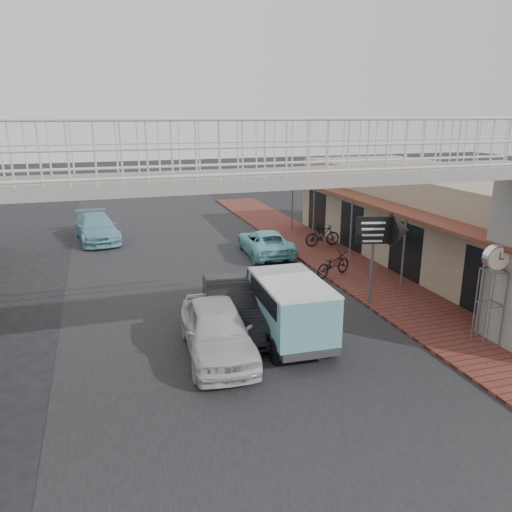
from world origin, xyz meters
TOP-DOWN VIEW (x-y plane):
  - ground at (0.00, 0.00)m, footprint 120.00×120.00m
  - road_strip at (0.00, 0.00)m, footprint 10.00×60.00m
  - sidewalk at (6.50, 3.00)m, footprint 3.00×40.00m
  - shophouse_row at (10.97, 4.00)m, footprint 7.20×18.00m
  - footbridge at (0.00, -4.00)m, footprint 16.40×2.40m
  - white_hatchback at (-0.71, -1.71)m, footprint 2.04×4.46m
  - dark_sedan at (0.16, -0.14)m, footprint 2.20×4.75m
  - angkot_curb at (3.81, 7.57)m, footprint 2.23×4.41m
  - angkot_far at (-3.74, 12.84)m, footprint 2.49×4.94m
  - angkot_van at (1.50, -1.45)m, footprint 1.94×3.97m
  - motorcycle_near at (5.30, 3.40)m, footprint 2.01×1.38m
  - motorcycle_far at (6.91, 7.89)m, footprint 1.81×0.56m
  - street_clock at (6.72, -3.54)m, footprint 0.73×0.62m
  - arrow_sign at (5.94, 0.07)m, footprint 1.91×1.26m

SIDE VIEW (x-z plane):
  - ground at x=0.00m, z-range 0.00..0.00m
  - road_strip at x=0.00m, z-range 0.00..0.01m
  - sidewalk at x=6.50m, z-range 0.00..0.10m
  - angkot_curb at x=3.81m, z-range 0.00..1.20m
  - motorcycle_near at x=5.30m, z-range 0.10..1.10m
  - motorcycle_far at x=6.91m, z-range 0.10..1.18m
  - angkot_far at x=-3.74m, z-range 0.00..1.37m
  - white_hatchback at x=-0.71m, z-range 0.00..1.48m
  - dark_sedan at x=0.16m, z-range 0.00..1.51m
  - angkot_van at x=1.50m, z-range 0.26..2.17m
  - shophouse_row at x=10.97m, z-range 0.01..4.01m
  - street_clock at x=6.72m, z-range 1.06..3.97m
  - arrow_sign at x=5.94m, z-range 1.07..4.23m
  - footbridge at x=0.00m, z-range 0.01..6.35m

